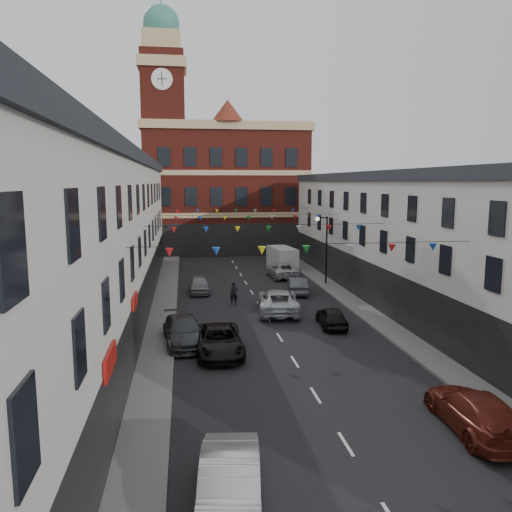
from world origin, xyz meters
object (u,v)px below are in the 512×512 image
car_left_e (199,284)px  street_lamp (324,241)px  car_right_d (332,317)px  car_right_f (282,270)px  white_van (282,258)px  car_left_b (230,487)px  pedestrian (234,294)px  car_right_e (298,285)px  car_left_d (184,331)px  car_right_c (475,411)px  car_left_c (219,341)px  moving_car (278,301)px

car_left_e → street_lamp: bearing=7.6°
car_right_d → car_right_f: bearing=-85.7°
car_right_d → car_right_f: 16.43m
car_right_d → car_left_e: bearing=-49.7°
car_right_f → white_van: (0.98, 4.80, 0.41)m
car_left_b → white_van: (8.94, 37.89, 0.34)m
car_left_e → pedestrian: size_ratio=2.36×
car_right_f → white_van: bearing=-105.5°
car_right_f → car_left_b: bearing=72.5°
car_right_e → car_right_d: bearing=97.9°
car_left_d → car_right_c: (10.40, -11.35, 0.00)m
car_left_e → car_right_d: (7.83, -10.88, -0.04)m
car_left_c → car_right_e: car_left_c is taller
car_left_d → moving_car: size_ratio=0.87×
car_left_d → car_right_f: car_left_d is taller
white_van → car_left_b: bearing=-110.0°
car_left_c → white_van: (8.31, 25.12, 0.40)m
car_left_d → car_right_d: car_left_d is taller
car_left_c → car_left_e: car_left_c is taller
street_lamp → car_right_d: street_lamp is taller
car_right_c → car_right_f: 29.86m
street_lamp → car_left_e: street_lamp is taller
car_left_b → car_left_c: bearing=93.8°
car_left_e → moving_car: size_ratio=0.68×
moving_car → car_right_f: bearing=-95.0°
car_left_b → car_right_c: car_left_b is taller
car_right_c → white_van: (-0.24, 34.63, 0.38)m
street_lamp → car_left_b: 31.12m
car_left_e → car_right_d: 13.40m
car_left_e → car_right_f: size_ratio=0.78×
car_left_d → car_left_e: size_ratio=1.27×
car_left_c → car_right_c: size_ratio=1.01×
car_right_f → pedestrian: pedestrian is taller
car_left_d → moving_car: 8.77m
car_left_e → car_right_f: car_right_f is taller
car_right_e → car_right_f: bearing=-82.8°
car_right_e → car_right_c: bearing=101.1°
street_lamp → moving_car: size_ratio=1.03×
car_right_e → white_van: bearing=-87.3°
car_right_e → moving_car: 6.16m
street_lamp → car_right_e: (-2.95, -2.90, -3.23)m
street_lamp → car_right_e: bearing=-135.5°
car_right_f → car_right_d: bearing=85.8°
car_left_d → car_left_e: car_left_d is taller
moving_car → car_right_e: bearing=-108.2°
car_right_e → pedestrian: size_ratio=2.42×
street_lamp → car_right_d: bearing=-103.4°
car_left_b → car_right_e: 27.27m
car_right_c → white_van: 34.63m
car_right_d → street_lamp: bearing=-98.9°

